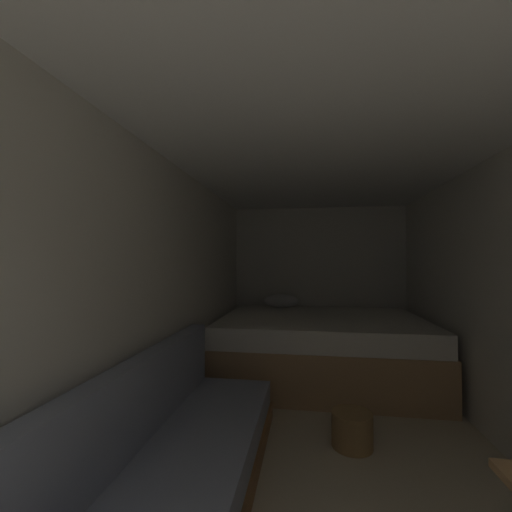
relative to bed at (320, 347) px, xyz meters
name	(u,v)px	position (x,y,z in m)	size (l,w,h in m)	color
ground_plane	(330,456)	(0.00, -1.56, -0.36)	(6.96, 6.96, 0.00)	beige
wall_back	(318,281)	(0.00, 0.94, 0.70)	(2.49, 0.05, 2.12)	silver
wall_left	(163,299)	(-1.21, -1.56, 0.70)	(0.05, 4.96, 2.12)	silver
ceiling_slab	(329,148)	(0.00, -1.56, 1.79)	(2.49, 4.96, 0.05)	white
bed	(320,347)	(0.00, 0.00, 0.00)	(2.27, 1.75, 0.89)	tan
sofa_left	(162,483)	(-0.87, -2.34, -0.12)	(0.72, 2.60, 0.78)	olive
wicker_basket	(352,429)	(0.17, -1.42, -0.23)	(0.29, 0.29, 0.25)	olive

